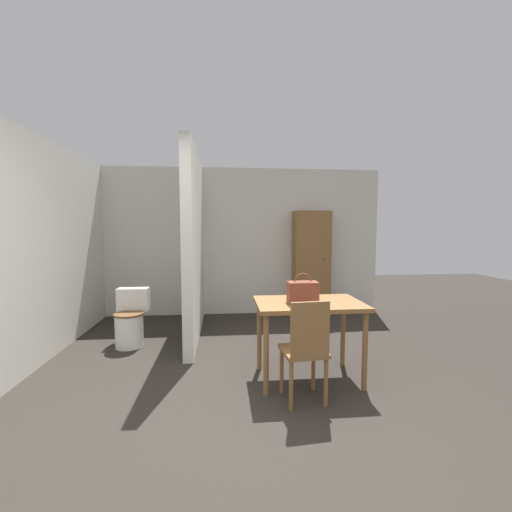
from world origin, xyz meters
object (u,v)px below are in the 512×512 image
toilet (130,320)px  wooden_cabinet (311,264)px  wooden_chair (306,348)px  handbag (303,292)px  dining_table (309,312)px

toilet → wooden_cabinet: wooden_cabinet is taller
wooden_chair → handbag: 0.58m
dining_table → wooden_chair: wooden_chair is taller
toilet → wooden_cabinet: bearing=25.2°
toilet → dining_table: bearing=-30.4°
wooden_chair → toilet: (-1.87, 1.65, -0.17)m
wooden_chair → wooden_cabinet: 3.04m
dining_table → wooden_cabinet: bearing=74.8°
toilet → handbag: 2.36m
dining_table → handbag: (-0.08, -0.05, 0.21)m
dining_table → handbag: size_ratio=3.56×
toilet → wooden_cabinet: size_ratio=0.40×
handbag → wooden_cabinet: bearing=73.5°
wooden_chair → handbag: size_ratio=3.11×
dining_table → wooden_chair: size_ratio=1.15×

